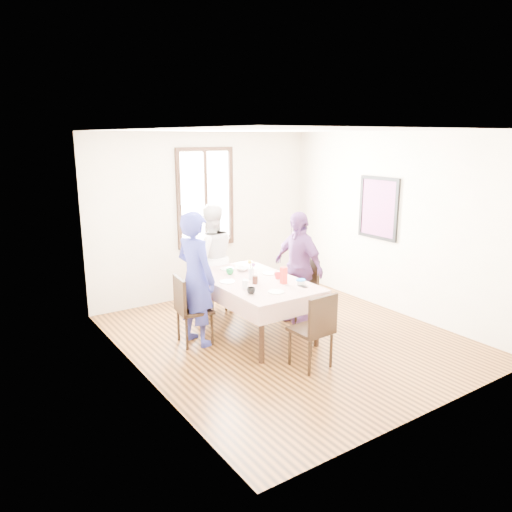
{
  "coord_description": "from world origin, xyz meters",
  "views": [
    {
      "loc": [
        -3.78,
        -4.87,
        2.64
      ],
      "look_at": [
        -0.29,
        0.31,
        1.1
      ],
      "focal_mm": 34.43,
      "sensor_mm": 36.0,
      "label": 1
    }
  ],
  "objects_px": {
    "dining_table": "(254,307)",
    "chair_right": "(298,290)",
    "person_right": "(298,267)",
    "chair_left": "(194,310)",
    "chair_near": "(311,330)",
    "chair_far": "(211,281)",
    "person_far": "(212,258)",
    "person_left": "(195,279)"
  },
  "relations": [
    {
      "from": "dining_table",
      "to": "chair_right",
      "type": "height_order",
      "value": "chair_right"
    },
    {
      "from": "person_left",
      "to": "person_right",
      "type": "distance_m",
      "value": 1.59
    },
    {
      "from": "chair_far",
      "to": "person_right",
      "type": "height_order",
      "value": "person_right"
    },
    {
      "from": "person_far",
      "to": "chair_near",
      "type": "bearing_deg",
      "value": 101.82
    },
    {
      "from": "dining_table",
      "to": "person_far",
      "type": "xyz_separation_m",
      "value": [
        0.0,
        1.17,
        0.45
      ]
    },
    {
      "from": "chair_left",
      "to": "chair_near",
      "type": "relative_size",
      "value": 1.0
    },
    {
      "from": "chair_left",
      "to": "person_right",
      "type": "bearing_deg",
      "value": 93.75
    },
    {
      "from": "chair_near",
      "to": "person_far",
      "type": "bearing_deg",
      "value": 87.3
    },
    {
      "from": "chair_far",
      "to": "person_right",
      "type": "distance_m",
      "value": 1.43
    },
    {
      "from": "chair_left",
      "to": "chair_right",
      "type": "height_order",
      "value": "same"
    },
    {
      "from": "chair_left",
      "to": "person_left",
      "type": "xyz_separation_m",
      "value": [
        0.02,
        0.0,
        0.41
      ]
    },
    {
      "from": "chair_left",
      "to": "chair_far",
      "type": "distance_m",
      "value": 1.31
    },
    {
      "from": "chair_right",
      "to": "person_far",
      "type": "height_order",
      "value": "person_far"
    },
    {
      "from": "person_left",
      "to": "chair_right",
      "type": "bearing_deg",
      "value": -107.12
    },
    {
      "from": "person_right",
      "to": "dining_table",
      "type": "bearing_deg",
      "value": -89.84
    },
    {
      "from": "dining_table",
      "to": "chair_left",
      "type": "bearing_deg",
      "value": 168.74
    },
    {
      "from": "chair_far",
      "to": "person_far",
      "type": "height_order",
      "value": "person_far"
    },
    {
      "from": "chair_far",
      "to": "chair_right",
      "type": "bearing_deg",
      "value": 133.78
    },
    {
      "from": "chair_near",
      "to": "person_right",
      "type": "height_order",
      "value": "person_right"
    },
    {
      "from": "chair_left",
      "to": "chair_near",
      "type": "bearing_deg",
      "value": 38.68
    },
    {
      "from": "chair_far",
      "to": "person_far",
      "type": "relative_size",
      "value": 0.55
    },
    {
      "from": "person_far",
      "to": "person_right",
      "type": "bearing_deg",
      "value": 137.27
    },
    {
      "from": "chair_right",
      "to": "dining_table",
      "type": "bearing_deg",
      "value": 94.78
    },
    {
      "from": "chair_left",
      "to": "dining_table",
      "type": "bearing_deg",
      "value": 86.34
    },
    {
      "from": "chair_far",
      "to": "chair_near",
      "type": "bearing_deg",
      "value": 98.12
    },
    {
      "from": "dining_table",
      "to": "chair_right",
      "type": "distance_m",
      "value": 0.82
    },
    {
      "from": "person_right",
      "to": "chair_near",
      "type": "bearing_deg",
      "value": -36.27
    },
    {
      "from": "dining_table",
      "to": "person_right",
      "type": "relative_size",
      "value": 1.07
    },
    {
      "from": "chair_far",
      "to": "person_left",
      "type": "height_order",
      "value": "person_left"
    },
    {
      "from": "dining_table",
      "to": "person_left",
      "type": "relative_size",
      "value": 1.0
    },
    {
      "from": "chair_left",
      "to": "chair_far",
      "type": "relative_size",
      "value": 1.0
    },
    {
      "from": "chair_right",
      "to": "chair_far",
      "type": "height_order",
      "value": "same"
    },
    {
      "from": "dining_table",
      "to": "chair_near",
      "type": "distance_m",
      "value": 1.19
    },
    {
      "from": "person_left",
      "to": "person_right",
      "type": "height_order",
      "value": "person_left"
    },
    {
      "from": "chair_right",
      "to": "chair_far",
      "type": "bearing_deg",
      "value": 36.65
    },
    {
      "from": "person_far",
      "to": "chair_right",
      "type": "bearing_deg",
      "value": 138.01
    },
    {
      "from": "chair_far",
      "to": "chair_left",
      "type": "bearing_deg",
      "value": 59.7
    },
    {
      "from": "chair_left",
      "to": "person_right",
      "type": "xyz_separation_m",
      "value": [
        1.61,
        -0.11,
        0.35
      ]
    },
    {
      "from": "chair_left",
      "to": "chair_right",
      "type": "bearing_deg",
      "value": 93.8
    },
    {
      "from": "dining_table",
      "to": "chair_left",
      "type": "distance_m",
      "value": 0.83
    },
    {
      "from": "chair_far",
      "to": "dining_table",
      "type": "bearing_deg",
      "value": 98.12
    },
    {
      "from": "dining_table",
      "to": "chair_right",
      "type": "xyz_separation_m",
      "value": [
        0.81,
        0.05,
        0.08
      ]
    }
  ]
}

